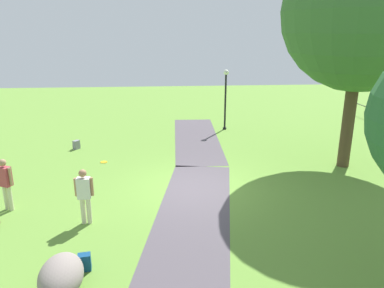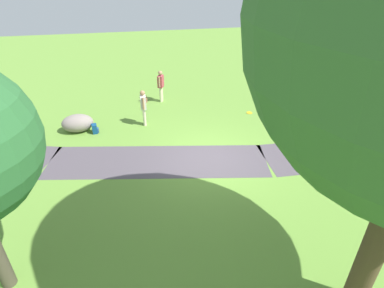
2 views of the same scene
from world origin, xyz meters
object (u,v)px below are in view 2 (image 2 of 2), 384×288
(woman_with_handbag, at_px, (161,84))
(frisbee_on_grass, at_px, (249,113))
(lawn_boulder, at_px, (78,123))
(man_near_boulder, at_px, (143,105))
(spare_backpack_on_lawn, at_px, (274,95))
(backpack_by_boulder, at_px, (95,129))
(handbag_on_grass, at_px, (145,99))

(woman_with_handbag, height_order, frisbee_on_grass, woman_with_handbag)
(lawn_boulder, xyz_separation_m, man_near_boulder, (-2.84, -0.04, 0.56))
(frisbee_on_grass, bearing_deg, spare_backpack_on_lawn, -141.62)
(man_near_boulder, bearing_deg, spare_backpack_on_lawn, -165.52)
(backpack_by_boulder, xyz_separation_m, frisbee_on_grass, (-7.16, -0.64, -0.18))
(handbag_on_grass, bearing_deg, spare_backpack_on_lawn, 173.07)
(spare_backpack_on_lawn, relative_size, frisbee_on_grass, 1.45)
(lawn_boulder, relative_size, handbag_on_grass, 3.58)
(handbag_on_grass, bearing_deg, woman_with_handbag, 172.74)
(woman_with_handbag, bearing_deg, frisbee_on_grass, 150.90)
(lawn_boulder, xyz_separation_m, backpack_by_boulder, (-0.71, 0.32, -0.18))
(man_near_boulder, relative_size, spare_backpack_on_lawn, 4.06)
(lawn_boulder, relative_size, spare_backpack_on_lawn, 3.39)
(man_near_boulder, bearing_deg, lawn_boulder, 0.82)
(spare_backpack_on_lawn, xyz_separation_m, frisbee_on_grass, (1.91, 1.51, -0.18))
(handbag_on_grass, xyz_separation_m, frisbee_on_grass, (-4.88, 2.34, -0.13))
(man_near_boulder, height_order, handbag_on_grass, man_near_boulder)
(man_near_boulder, distance_m, spare_backpack_on_lawn, 7.21)
(lawn_boulder, relative_size, frisbee_on_grass, 4.92)
(man_near_boulder, height_order, spare_backpack_on_lawn, man_near_boulder)
(handbag_on_grass, height_order, spare_backpack_on_lawn, spare_backpack_on_lawn)
(lawn_boulder, relative_size, woman_with_handbag, 0.83)
(man_near_boulder, relative_size, backpack_by_boulder, 4.06)
(woman_with_handbag, distance_m, spare_backpack_on_lawn, 6.01)
(woman_with_handbag, bearing_deg, backpack_by_boulder, 42.25)
(handbag_on_grass, bearing_deg, lawn_boulder, 41.62)
(lawn_boulder, relative_size, man_near_boulder, 0.83)
(lawn_boulder, bearing_deg, man_near_boulder, -179.18)
(woman_with_handbag, height_order, man_near_boulder, woman_with_handbag)
(backpack_by_boulder, bearing_deg, woman_with_handbag, -137.75)
(woman_with_handbag, relative_size, handbag_on_grass, 4.30)
(lawn_boulder, height_order, man_near_boulder, man_near_boulder)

